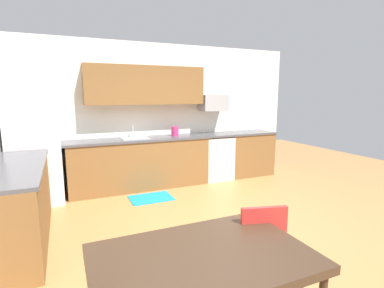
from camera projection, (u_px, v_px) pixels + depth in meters
ground_plane at (224, 235)px, 3.67m from camera, size 12.00×12.00×0.00m
wall_back at (159, 114)px, 5.84m from camera, size 5.80×0.10×2.70m
cabinet_run_back at (140, 164)px, 5.48m from camera, size 2.54×0.60×0.90m
cabinet_run_back_right at (247, 154)px, 6.43m from camera, size 1.01×0.60×0.90m
cabinet_run_left at (17, 207)px, 3.41m from camera, size 0.60×2.00×0.90m
countertop_back at (165, 138)px, 5.60m from camera, size 4.80×0.64×0.04m
countertop_left at (13, 167)px, 3.33m from camera, size 0.64×2.00×0.04m
upper_cabinets_back at (146, 85)px, 5.43m from camera, size 2.20×0.34×0.70m
refrigerator at (35, 146)px, 4.66m from camera, size 0.76×0.70×1.87m
oven_range at (215, 157)px, 6.11m from camera, size 0.60×0.60×0.91m
microwave at (213, 103)px, 6.01m from camera, size 0.54×0.36×0.32m
sink_basin at (135, 142)px, 5.38m from camera, size 0.48×0.40×0.14m
sink_faucet at (133, 132)px, 5.51m from camera, size 0.02×0.02×0.24m
dining_table at (203, 263)px, 1.90m from camera, size 1.40×0.90×0.72m
chair_near_table at (268, 255)px, 2.28m from camera, size 0.49×0.49×0.85m
floor_mat at (151, 198)px, 4.97m from camera, size 0.70×0.50×0.01m
kettle at (175, 132)px, 5.72m from camera, size 0.14×0.14×0.20m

